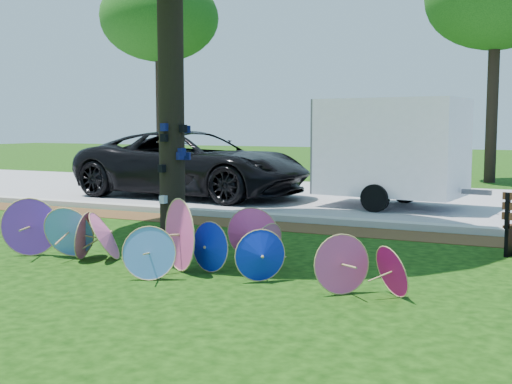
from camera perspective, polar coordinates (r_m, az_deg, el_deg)
ground at (r=7.72m, az=-9.79°, el=-7.90°), size 90.00×90.00×0.00m
mulch_strip at (r=11.62m, az=2.99°, el=-3.12°), size 90.00×1.00×0.01m
curb at (r=12.26m, az=4.22°, el=-2.39°), size 90.00×0.30×0.12m
street at (r=16.18m, az=9.46°, el=-0.62°), size 90.00×8.00×0.01m
parasol_pile at (r=8.37m, az=-7.89°, el=-4.17°), size 5.88×1.77×0.94m
black_van at (r=16.50m, az=-5.65°, el=2.48°), size 6.18×3.03×1.69m
cargo_trailer at (r=14.59m, az=12.01°, el=3.94°), size 3.23×2.28×2.71m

